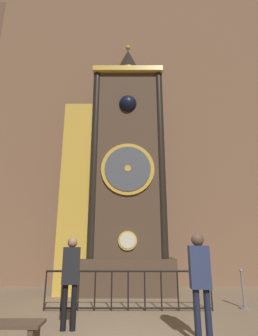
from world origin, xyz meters
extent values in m
cube|color=#846047|center=(0.00, 6.00, 7.44)|extent=(24.00, 0.30, 14.88)
cube|color=brown|center=(0.11, 4.51, 0.55)|extent=(3.03, 1.61, 1.09)
cube|color=brown|center=(0.11, 4.51, 4.52)|extent=(2.42, 1.40, 6.86)
cube|color=gold|center=(0.11, 4.40, 7.85)|extent=(2.61, 1.54, 0.20)
cylinder|color=gold|center=(0.11, 3.78, 1.64)|extent=(0.59, 0.05, 0.59)
cylinder|color=silver|center=(0.11, 3.75, 1.64)|extent=(0.49, 0.03, 0.49)
cylinder|color=gold|center=(0.11, 3.78, 3.97)|extent=(1.80, 0.07, 1.80)
cylinder|color=#4C515B|center=(0.11, 3.73, 3.97)|extent=(1.55, 0.04, 1.55)
cylinder|color=gold|center=(0.11, 3.71, 3.97)|extent=(0.22, 0.03, 0.22)
cube|color=#30241B|center=(0.11, 4.30, 6.44)|extent=(0.82, 0.42, 0.82)
sphere|color=black|center=(0.11, 3.86, 6.44)|extent=(0.66, 0.66, 0.66)
cylinder|color=black|center=(-1.05, 3.89, 4.52)|extent=(0.26, 0.26, 6.86)
cylinder|color=black|center=(1.27, 3.89, 4.52)|extent=(0.26, 0.26, 6.86)
cylinder|color=gold|center=(0.11, 4.51, 8.10)|extent=(1.02, 1.02, 0.30)
cone|color=black|center=(0.11, 4.51, 8.80)|extent=(0.97, 0.97, 1.10)
sphere|color=gold|center=(0.11, 4.51, 9.48)|extent=(0.20, 0.20, 0.20)
cube|color=maroon|center=(-1.66, 4.56, 3.25)|extent=(1.02, 1.19, 6.51)
cube|color=gold|center=(-1.66, 3.95, 3.25)|extent=(1.07, 0.06, 6.51)
cylinder|color=black|center=(-1.91, 2.28, 0.46)|extent=(0.04, 0.04, 0.92)
cylinder|color=black|center=(-1.50, 2.28, 0.46)|extent=(0.04, 0.04, 0.92)
cylinder|color=black|center=(-1.09, 2.28, 0.46)|extent=(0.04, 0.04, 0.92)
cylinder|color=black|center=(-0.68, 2.28, 0.46)|extent=(0.04, 0.04, 0.92)
cylinder|color=black|center=(-0.28, 2.28, 0.46)|extent=(0.04, 0.04, 0.92)
cylinder|color=black|center=(0.13, 2.28, 0.46)|extent=(0.04, 0.04, 0.92)
cylinder|color=black|center=(0.54, 2.28, 0.46)|extent=(0.04, 0.04, 0.92)
cylinder|color=black|center=(0.95, 2.28, 0.46)|extent=(0.04, 0.04, 0.92)
cylinder|color=black|center=(1.36, 2.28, 0.46)|extent=(0.04, 0.04, 0.92)
cylinder|color=black|center=(1.76, 2.28, 0.46)|extent=(0.04, 0.04, 0.92)
cylinder|color=black|center=(2.17, 2.28, 0.46)|extent=(0.04, 0.04, 0.92)
cylinder|color=black|center=(0.13, 2.28, 0.90)|extent=(4.08, 0.05, 0.05)
cylinder|color=black|center=(0.13, 2.28, 0.06)|extent=(4.08, 0.04, 0.04)
cylinder|color=black|center=(-1.09, 0.81, 0.40)|extent=(0.11, 0.11, 0.81)
cylinder|color=black|center=(-0.91, 0.81, 0.40)|extent=(0.11, 0.11, 0.81)
cube|color=black|center=(-1.00, 0.81, 1.15)|extent=(0.37, 0.28, 0.69)
sphere|color=#8C664C|center=(-1.00, 0.81, 1.59)|extent=(0.20, 0.20, 0.20)
cylinder|color=#1B213A|center=(1.28, 0.10, 0.42)|extent=(0.11, 0.11, 0.84)
cylinder|color=#1B213A|center=(1.46, 0.10, 0.42)|extent=(0.11, 0.11, 0.84)
cube|color=navy|center=(1.37, 0.10, 1.19)|extent=(0.35, 0.23, 0.70)
sphere|color=brown|center=(1.37, 0.10, 1.64)|extent=(0.23, 0.23, 0.23)
cylinder|color=gray|center=(3.05, 2.51, 0.02)|extent=(0.28, 0.28, 0.04)
cylinder|color=gray|center=(3.05, 2.51, 0.43)|extent=(0.06, 0.06, 0.85)
sphere|color=gray|center=(3.05, 2.51, 0.89)|extent=(0.09, 0.09, 0.09)
cube|color=brown|center=(-1.75, -0.30, 0.41)|extent=(1.19, 0.40, 0.05)
camera|label=1|loc=(0.15, -4.73, 1.61)|focal=28.00mm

